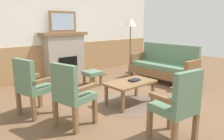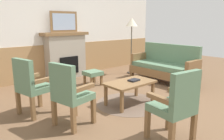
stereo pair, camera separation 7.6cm
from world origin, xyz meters
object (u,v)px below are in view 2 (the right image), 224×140
(fireplace, at_px, (66,55))
(footstool, at_px, (93,74))
(book_on_table, at_px, (134,80))
(floor_lamp_by_couch, at_px, (132,26))
(couch, at_px, (164,67))
(armchair_by_window_left, at_px, (70,92))
(framed_picture, at_px, (64,22))
(armchair_front_left, at_px, (176,104))
(coffee_table, at_px, (130,84))
(armchair_near_fireplace, at_px, (31,84))

(fireplace, relative_size, footstool, 3.25)
(book_on_table, relative_size, floor_lamp_by_couch, 0.13)
(couch, xyz_separation_m, armchair_by_window_left, (-3.20, -0.62, 0.14))
(framed_picture, distance_m, book_on_table, 2.86)
(book_on_table, height_order, footstool, book_on_table)
(fireplace, relative_size, armchair_front_left, 1.33)
(coffee_table, xyz_separation_m, armchair_by_window_left, (-1.34, -0.07, 0.15))
(framed_picture, bearing_deg, book_on_table, -89.84)
(framed_picture, xyz_separation_m, footstool, (0.12, -1.12, -1.28))
(fireplace, bearing_deg, couch, -49.59)
(framed_picture, relative_size, armchair_by_window_left, 0.82)
(floor_lamp_by_couch, bearing_deg, framed_picture, 155.06)
(armchair_near_fireplace, height_order, armchair_by_window_left, same)
(fireplace, bearing_deg, armchair_by_window_left, -117.97)
(coffee_table, bearing_deg, fireplace, 88.05)
(couch, bearing_deg, armchair_front_left, -141.53)
(coffee_table, height_order, footstool, coffee_table)
(framed_picture, bearing_deg, armchair_front_left, -99.19)
(framed_picture, relative_size, floor_lamp_by_couch, 0.48)
(coffee_table, height_order, armchair_by_window_left, armchair_by_window_left)
(book_on_table, bearing_deg, footstool, 85.62)
(coffee_table, xyz_separation_m, footstool, (0.21, 1.51, -0.10))
(coffee_table, xyz_separation_m, armchair_front_left, (-0.56, -1.36, 0.15))
(footstool, distance_m, armchair_by_window_left, 2.22)
(couch, height_order, footstool, couch)
(couch, relative_size, footstool, 4.50)
(coffee_table, distance_m, armchair_by_window_left, 1.35)
(framed_picture, relative_size, book_on_table, 3.75)
(fireplace, height_order, armchair_front_left, fireplace)
(footstool, bearing_deg, floor_lamp_by_couch, 10.04)
(book_on_table, bearing_deg, armchair_near_fireplace, 156.86)
(framed_picture, relative_size, coffee_table, 0.83)
(fireplace, relative_size, couch, 0.72)
(armchair_near_fireplace, height_order, armchair_front_left, same)
(framed_picture, relative_size, armchair_front_left, 0.82)
(framed_picture, distance_m, armchair_front_left, 4.17)
(couch, height_order, book_on_table, couch)
(couch, relative_size, armchair_by_window_left, 1.84)
(fireplace, xyz_separation_m, armchair_near_fireplace, (-1.70, -1.91, -0.11))
(couch, height_order, coffee_table, couch)
(coffee_table, bearing_deg, armchair_by_window_left, -177.19)
(fireplace, height_order, floor_lamp_by_couch, floor_lamp_by_couch)
(coffee_table, xyz_separation_m, armchair_near_fireplace, (-1.61, 0.72, 0.15))
(framed_picture, xyz_separation_m, armchair_near_fireplace, (-1.70, -1.91, -1.02))
(armchair_near_fireplace, distance_m, armchair_front_left, 2.33)
(framed_picture, bearing_deg, coffee_table, -91.95)
(armchair_front_left, height_order, floor_lamp_by_couch, floor_lamp_by_couch)
(framed_picture, height_order, armchair_by_window_left, framed_picture)
(fireplace, distance_m, armchair_by_window_left, 3.05)
(fireplace, bearing_deg, coffee_table, -91.95)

